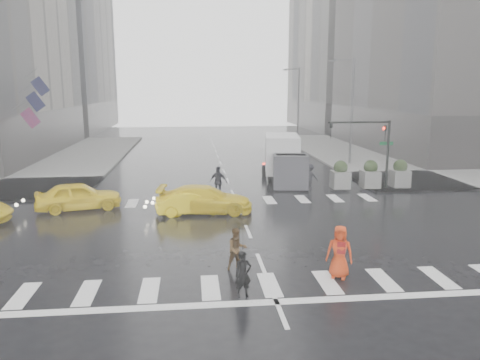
{
  "coord_description": "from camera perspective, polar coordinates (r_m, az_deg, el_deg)",
  "views": [
    {
      "loc": [
        -2.53,
        -20.61,
        6.54
      ],
      "look_at": [
        -0.17,
        2.0,
        2.04
      ],
      "focal_mm": 35.0,
      "sensor_mm": 36.0,
      "label": 1
    }
  ],
  "objects": [
    {
      "name": "taxi_rear",
      "position": [
        24.88,
        -4.26,
        -2.36
      ],
      "size": [
        4.58,
        2.48,
        1.44
      ],
      "primitive_type": "imported",
      "rotation": [
        0.0,
        0.0,
        1.46
      ],
      "color": "yellow",
      "rests_on": "ground"
    },
    {
      "name": "ground",
      "position": [
        21.77,
        0.99,
        -6.29
      ],
      "size": [
        120.0,
        120.0,
        0.0
      ],
      "primitive_type": "plane",
      "color": "black",
      "rests_on": "ground"
    },
    {
      "name": "pedestrian_far_b",
      "position": [
        30.8,
        8.49,
        0.4
      ],
      "size": [
        1.23,
        1.0,
        1.67
      ],
      "primitive_type": "imported",
      "rotation": [
        0.0,
        0.0,
        2.71
      ],
      "color": "black",
      "rests_on": "ground"
    },
    {
      "name": "taxi_front",
      "position": [
        26.83,
        -19.07,
        -1.87
      ],
      "size": [
        4.77,
        2.86,
        1.52
      ],
      "primitive_type": "imported",
      "rotation": [
        0.0,
        0.0,
        1.83
      ],
      "color": "yellow",
      "rests_on": "ground"
    },
    {
      "name": "pedestrian_brown",
      "position": [
        17.13,
        -0.36,
        -8.44
      ],
      "size": [
        0.88,
        0.76,
        1.57
      ],
      "primitive_type": "imported",
      "rotation": [
        0.0,
        0.0,
        0.24
      ],
      "color": "#4B341A",
      "rests_on": "ground"
    },
    {
      "name": "planter_east",
      "position": [
        32.31,
        18.9,
        0.68
      ],
      "size": [
        1.1,
        1.1,
        1.8
      ],
      "color": "slate",
      "rests_on": "ground"
    },
    {
      "name": "planter_mid",
      "position": [
        31.52,
        15.6,
        0.63
      ],
      "size": [
        1.1,
        1.1,
        1.8
      ],
      "color": "slate",
      "rests_on": "ground"
    },
    {
      "name": "planter_west",
      "position": [
        30.85,
        12.14,
        0.57
      ],
      "size": [
        1.1,
        1.1,
        1.8
      ],
      "color": "slate",
      "rests_on": "ground"
    },
    {
      "name": "traffic_signal_pole",
      "position": [
        31.03,
        15.95,
        4.62
      ],
      "size": [
        4.45,
        0.42,
        4.5
      ],
      "color": "black",
      "rests_on": "ground"
    },
    {
      "name": "taxi_mid",
      "position": [
        24.73,
        -5.97,
        -2.74
      ],
      "size": [
        3.85,
        1.8,
        1.22
      ],
      "primitive_type": "imported",
      "rotation": [
        0.0,
        0.0,
        1.71
      ],
      "color": "yellow",
      "rests_on": "ground"
    },
    {
      "name": "pedestrian_orange",
      "position": [
        16.78,
        12.04,
        -8.55
      ],
      "size": [
        1.08,
        0.93,
        1.88
      ],
      "rotation": [
        0.0,
        0.0,
        -0.43
      ],
      "color": "red",
      "rests_on": "ground"
    },
    {
      "name": "street_lamp_far",
      "position": [
        60.14,
        7.01,
        9.6
      ],
      "size": [
        2.15,
        0.22,
        9.0
      ],
      "color": "#59595B",
      "rests_on": "ground"
    },
    {
      "name": "road_markings",
      "position": [
        21.77,
        1.0,
        -6.27
      ],
      "size": [
        18.0,
        48.0,
        0.01
      ],
      "primitive_type": null,
      "color": "silver",
      "rests_on": "ground"
    },
    {
      "name": "pedestrian_black",
      "position": [
        14.72,
        0.39,
        -8.14
      ],
      "size": [
        1.16,
        1.18,
        2.43
      ],
      "rotation": [
        0.0,
        0.0,
        0.24
      ],
      "color": "black",
      "rests_on": "ground"
    },
    {
      "name": "box_truck",
      "position": [
        32.66,
        5.39,
        2.68
      ],
      "size": [
        2.29,
        6.11,
        3.25
      ],
      "rotation": [
        0.0,
        0.0,
        -0.14
      ],
      "color": "silver",
      "rests_on": "ground"
    },
    {
      "name": "building_ne_far",
      "position": [
        83.41,
        17.1,
        17.42
      ],
      "size": [
        26.05,
        26.05,
        36.0
      ],
      "color": "gray",
      "rests_on": "ground"
    },
    {
      "name": "street_lamp_near",
      "position": [
        40.9,
        13.32,
        8.67
      ],
      "size": [
        2.15,
        0.22,
        9.0
      ],
      "color": "#59595B",
      "rests_on": "ground"
    },
    {
      "name": "pedestrian_far_a",
      "position": [
        28.35,
        -2.63,
        -0.21
      ],
      "size": [
        1.28,
        1.06,
        1.88
      ],
      "primitive_type": "imported",
      "rotation": [
        0.0,
        0.0,
        2.72
      ],
      "color": "black",
      "rests_on": "ground"
    },
    {
      "name": "sidewalk_ne",
      "position": [
        44.49,
        23.81,
        1.88
      ],
      "size": [
        35.0,
        35.0,
        0.15
      ],
      "primitive_type": "cube",
      "color": "slate",
      "rests_on": "ground"
    },
    {
      "name": "flag_cluster",
      "position": [
        41.08,
        -24.07,
        8.99
      ],
      "size": [
        2.87,
        3.06,
        4.69
      ],
      "color": "#59595B",
      "rests_on": "ground"
    }
  ]
}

